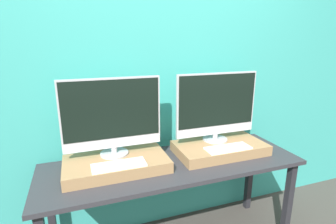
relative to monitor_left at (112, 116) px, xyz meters
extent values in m
cube|color=teal|center=(0.40, 0.26, 0.21)|extent=(8.00, 0.04, 2.60)
cube|color=#2D2D33|center=(0.40, -0.11, -0.37)|extent=(1.85, 0.60, 0.03)
cube|color=#232328|center=(1.26, -0.36, -0.74)|extent=(0.05, 0.05, 0.70)
cube|color=#232328|center=(-0.46, 0.13, -0.74)|extent=(0.05, 0.05, 0.70)
cube|color=#232328|center=(1.26, 0.13, -0.74)|extent=(0.05, 0.05, 0.70)
cube|color=#99754C|center=(0.00, -0.08, -0.32)|extent=(0.68, 0.37, 0.08)
cylinder|color=#B2B2B7|center=(0.00, 0.00, -0.27)|extent=(0.19, 0.19, 0.01)
cylinder|color=#B2B2B7|center=(0.00, 0.00, -0.25)|extent=(0.04, 0.04, 0.04)
cube|color=#B2B2B7|center=(0.00, 0.00, 0.02)|extent=(0.66, 0.02, 0.48)
cube|color=black|center=(0.00, -0.01, 0.05)|extent=(0.64, 0.00, 0.40)
cube|color=silver|center=(0.00, -0.01, -0.20)|extent=(0.66, 0.00, 0.06)
cube|color=silver|center=(0.00, -0.19, -0.27)|extent=(0.34, 0.13, 0.01)
cube|color=silver|center=(0.00, -0.19, -0.26)|extent=(0.33, 0.12, 0.00)
cube|color=#99754C|center=(0.80, -0.08, -0.32)|extent=(0.68, 0.37, 0.08)
cylinder|color=#B2B2B7|center=(0.80, 0.00, -0.27)|extent=(0.19, 0.19, 0.01)
cylinder|color=#B2B2B7|center=(0.80, 0.00, -0.25)|extent=(0.04, 0.04, 0.04)
cube|color=#B2B2B7|center=(0.80, 0.00, 0.02)|extent=(0.66, 0.02, 0.48)
cube|color=black|center=(0.80, -0.01, 0.05)|extent=(0.64, 0.00, 0.40)
cube|color=silver|center=(0.80, -0.01, -0.20)|extent=(0.66, 0.00, 0.06)
cube|color=silver|center=(0.80, -0.19, -0.27)|extent=(0.34, 0.13, 0.01)
cube|color=silver|center=(0.80, -0.19, -0.26)|extent=(0.33, 0.12, 0.00)
camera|label=1|loc=(-0.22, -1.71, 0.49)|focal=28.00mm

